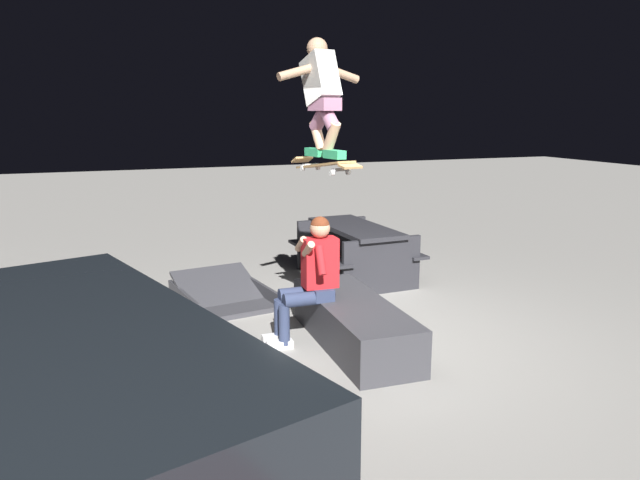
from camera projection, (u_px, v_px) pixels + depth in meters
name	position (u px, v px, depth m)	size (l,w,h in m)	color
ground_plane	(360.00, 342.00, 6.00)	(40.00, 40.00, 0.00)	gray
ledge_box_main	(353.00, 323.00, 5.91)	(1.96, 0.66, 0.44)	#38383D
person_sitting_on_ledge	(310.00, 274.00, 5.89)	(0.59, 0.76, 1.28)	#2D3856
skateboard	(325.00, 165.00, 5.74)	(1.04, 0.36, 0.14)	#AD8451
skater_airborne	(322.00, 92.00, 5.65)	(0.63, 0.89, 1.12)	#2D9E66
kicker_ramp	(223.00, 298.00, 7.21)	(1.36, 1.15, 0.43)	#38383D
picnic_table_back	(355.00, 243.00, 8.21)	(1.75, 1.40, 0.75)	#28282D
trash_bin	(186.00, 476.00, 3.10)	(0.47, 0.47, 0.82)	#47474C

